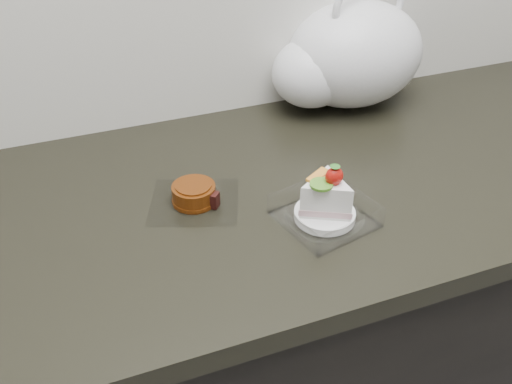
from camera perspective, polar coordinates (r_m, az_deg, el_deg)
name	(u,v)px	position (r m, az deg, el deg)	size (l,w,h in m)	color
counter	(272,347)	(1.34, 1.64, -15.22)	(2.04, 0.64, 0.90)	black
cake_tray	(325,206)	(0.94, 6.96, -1.36)	(0.17, 0.17, 0.11)	white
mooncake_wrap	(195,195)	(0.99, -6.15, -0.32)	(0.19, 0.18, 0.04)	white
plastic_bag	(347,57)	(1.28, 9.07, 13.20)	(0.39, 0.30, 0.28)	white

